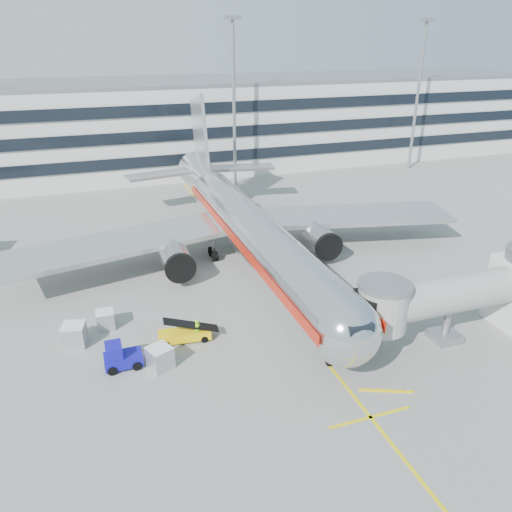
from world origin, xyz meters
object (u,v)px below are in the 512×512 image
object	(u,v)px
cargo_container_right	(105,320)
belt_loader	(185,334)
cargo_container_front	(160,357)
baggage_tug	(120,357)
cargo_container_left	(74,335)
main_jet	(247,226)
ramp_worker	(198,330)

from	to	relation	value
cargo_container_right	belt_loader	bearing A→B (deg)	-34.84
cargo_container_right	cargo_container_front	xyz separation A→B (m)	(3.47, -7.11, 0.09)
baggage_tug	cargo_container_left	distance (m)	5.32
main_jet	cargo_container_left	size ratio (longest dim) A/B	24.80
belt_loader	cargo_container_right	bearing A→B (deg)	145.16
baggage_tug	main_jet	bearing A→B (deg)	44.90
belt_loader	cargo_container_front	xyz separation A→B (m)	(-2.46, -2.98, 0.27)
baggage_tug	cargo_container_left	xyz separation A→B (m)	(-3.19, 4.26, 0.02)
main_jet	cargo_container_right	size ratio (longest dim) A/B	32.91
cargo_container_front	belt_loader	bearing A→B (deg)	50.43
main_jet	ramp_worker	distance (m)	16.03
cargo_container_left	baggage_tug	bearing A→B (deg)	-53.16
baggage_tug	cargo_container_right	size ratio (longest dim) A/B	1.80
cargo_container_left	cargo_container_front	xyz separation A→B (m)	(5.97, -5.26, -0.05)
cargo_container_left	belt_loader	bearing A→B (deg)	-15.12
cargo_container_left	cargo_container_front	world-z (taller)	cargo_container_left
baggage_tug	cargo_container_front	world-z (taller)	baggage_tug
cargo_container_front	ramp_worker	bearing A→B (deg)	36.96
main_jet	belt_loader	world-z (taller)	main_jet
cargo_container_left	ramp_worker	distance (m)	9.83
cargo_container_front	baggage_tug	bearing A→B (deg)	160.17
main_jet	cargo_container_front	xyz separation A→B (m)	(-12.06, -15.79, -3.37)
belt_loader	baggage_tug	distance (m)	5.61
cargo_container_left	main_jet	bearing A→B (deg)	30.29
baggage_tug	cargo_container_right	bearing A→B (deg)	96.44
main_jet	cargo_container_left	xyz separation A→B (m)	(-18.03, -10.53, -3.31)
main_jet	ramp_worker	size ratio (longest dim) A/B	26.93
main_jet	ramp_worker	world-z (taller)	main_jet
belt_loader	ramp_worker	size ratio (longest dim) A/B	2.37
cargo_container_right	cargo_container_front	distance (m)	7.91
cargo_container_front	ramp_worker	xyz separation A→B (m)	(3.51, 2.64, 0.08)
cargo_container_right	baggage_tug	bearing A→B (deg)	-83.56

